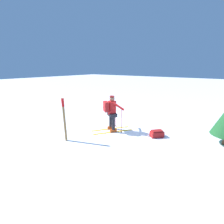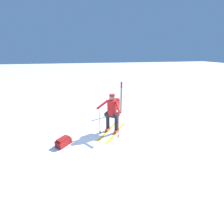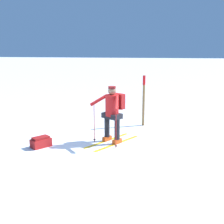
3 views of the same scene
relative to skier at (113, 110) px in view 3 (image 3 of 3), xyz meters
name	(u,v)px [view 3 (image 3 of 3)]	position (x,y,z in m)	size (l,w,h in m)	color
ground_plane	(82,148)	(0.59, -0.78, -0.94)	(80.00, 80.00, 0.00)	white
skier	(113,110)	(0.00, 0.00, 0.00)	(1.75, 1.47, 1.62)	gold
dropped_backpack	(41,142)	(0.61, -1.92, -0.80)	(0.59, 0.58, 0.29)	maroon
trail_marker	(144,97)	(-1.85, 0.87, 0.05)	(0.09, 0.09, 1.71)	olive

